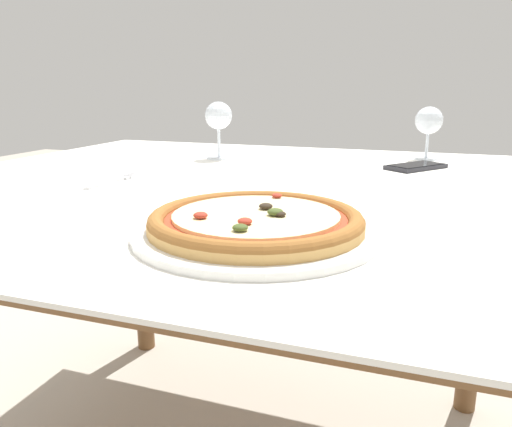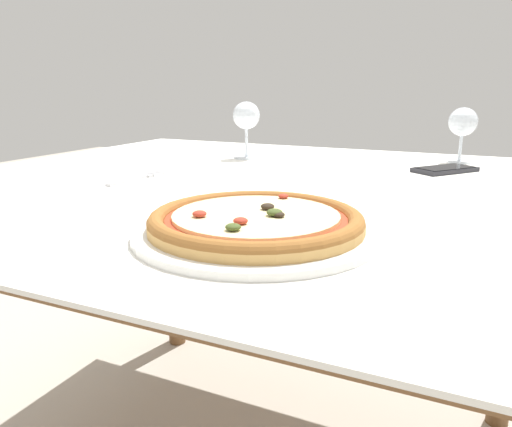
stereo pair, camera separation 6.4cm
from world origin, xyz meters
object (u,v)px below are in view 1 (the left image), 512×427
at_px(wine_glass_far_right, 219,118).
at_px(fork, 116,180).
at_px(pizza_plate, 256,223).
at_px(dining_table, 231,217).
at_px(cell_phone, 416,166).
at_px(wine_glass_far_left, 429,122).

bearing_deg(wine_glass_far_right, fork, -100.89).
bearing_deg(pizza_plate, dining_table, 117.16).
bearing_deg(fork, wine_glass_far_right, 79.11).
distance_m(pizza_plate, cell_phone, 0.65).
distance_m(pizza_plate, wine_glass_far_left, 0.82).
xyz_separation_m(wine_glass_far_left, wine_glass_far_right, (-0.52, -0.16, 0.01)).
xyz_separation_m(fork, wine_glass_far_right, (0.07, 0.37, 0.10)).
xyz_separation_m(dining_table, pizza_plate, (0.18, -0.34, 0.09)).
bearing_deg(wine_glass_far_right, cell_phone, -0.08).
bearing_deg(cell_phone, wine_glass_far_left, 83.20).
distance_m(fork, wine_glass_far_left, 0.80).
bearing_deg(cell_phone, fork, -147.27).
bearing_deg(fork, pizza_plate, -33.42).
height_order(pizza_plate, fork, pizza_plate).
bearing_deg(pizza_plate, wine_glass_far_left, 76.02).
bearing_deg(pizza_plate, wine_glass_far_right, 117.24).
relative_size(fork, wine_glass_far_right, 1.14).
relative_size(pizza_plate, fork, 1.89).
xyz_separation_m(pizza_plate, cell_phone, (0.18, 0.63, -0.01)).
relative_size(wine_glass_far_right, cell_phone, 0.95).
bearing_deg(dining_table, pizza_plate, -62.84).
bearing_deg(fork, dining_table, 20.88).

